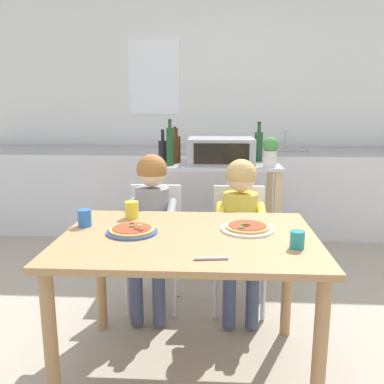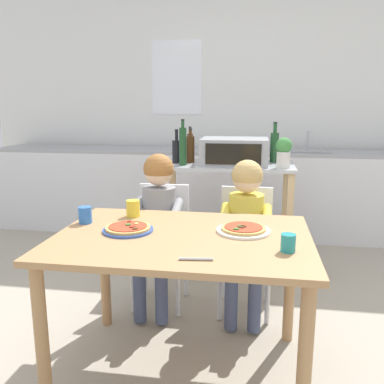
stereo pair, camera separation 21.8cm
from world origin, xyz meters
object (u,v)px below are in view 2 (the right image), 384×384
object	(u,v)px
dining_chair_left	(162,235)
dining_chair_right	(246,240)
bottle_dark_olive_oil	(274,146)
serving_spoon	(196,259)
bottle_clear_vinegar	(177,151)
kitchen_island_cart	(226,199)
child_in_yellow_shirt	(246,219)
drinking_cup_teal	(288,243)
pizza_plate_blue_rimmed	(128,229)
bottle_squat_spirits	(190,146)
potted_herb_plant	(284,152)
drinking_cup_blue	(85,215)
child_in_grey_shirt	(157,213)
bottle_brown_beer	(191,149)
drinking_cup_yellow	(133,208)
bottle_tall_green_wine	(183,146)
dining_table	(183,255)
toaster_oven	(235,151)
pizza_plate_white	(243,229)

from	to	relation	value
dining_chair_left	dining_chair_right	world-z (taller)	same
bottle_dark_olive_oil	serving_spoon	size ratio (longest dim) A/B	2.35
bottle_dark_olive_oil	bottle_clear_vinegar	distance (m)	0.81
kitchen_island_cart	dining_chair_left	xyz separation A→B (m)	(-0.39, -0.66, -0.11)
child_in_yellow_shirt	drinking_cup_teal	size ratio (longest dim) A/B	12.88
dining_chair_right	pizza_plate_blue_rimmed	distance (m)	0.96
dining_chair_left	serving_spoon	bearing A→B (deg)	-69.75
bottle_squat_spirits	potted_herb_plant	distance (m)	0.83
child_in_yellow_shirt	drinking_cup_blue	bearing A→B (deg)	-149.20
kitchen_island_cart	child_in_grey_shirt	world-z (taller)	child_in_grey_shirt
bottle_brown_beer	drinking_cup_yellow	size ratio (longest dim) A/B	2.99
bottle_tall_green_wine	bottle_dark_olive_oil	size ratio (longest dim) A/B	1.09
potted_herb_plant	drinking_cup_blue	distance (m)	1.58
bottle_brown_beer	drinking_cup_yellow	xyz separation A→B (m)	(-0.15, -1.14, -0.22)
potted_herb_plant	pizza_plate_blue_rimmed	xyz separation A→B (m)	(-0.82, -1.23, -0.26)
bottle_tall_green_wine	serving_spoon	world-z (taller)	bottle_tall_green_wine
dining_table	child_in_grey_shirt	world-z (taller)	child_in_grey_shirt
bottle_dark_olive_oil	dining_table	size ratio (longest dim) A/B	0.27
bottle_brown_beer	potted_herb_plant	size ratio (longest dim) A/B	1.22
toaster_oven	dining_table	size ratio (longest dim) A/B	0.42
bottle_dark_olive_oil	bottle_clear_vinegar	size ratio (longest dim) A/B	1.20
dining_chair_left	pizza_plate_white	bearing A→B (deg)	-48.82
pizza_plate_white	drinking_cup_teal	bearing A→B (deg)	-51.43
dining_table	kitchen_island_cart	bearing A→B (deg)	85.60
bottle_brown_beer	child_in_grey_shirt	xyz separation A→B (m)	(-0.09, -0.79, -0.33)
drinking_cup_teal	bottle_brown_beer	bearing A→B (deg)	113.27
toaster_oven	dining_table	bearing A→B (deg)	-97.03
kitchen_island_cart	potted_herb_plant	world-z (taller)	potted_herb_plant
dining_table	pizza_plate_blue_rimmed	world-z (taller)	pizza_plate_blue_rimmed
potted_herb_plant	pizza_plate_blue_rimmed	world-z (taller)	potted_herb_plant
bottle_clear_vinegar	drinking_cup_teal	world-z (taller)	bottle_clear_vinegar
bottle_dark_olive_oil	dining_chair_left	world-z (taller)	bottle_dark_olive_oil
kitchen_island_cart	bottle_tall_green_wine	size ratio (longest dim) A/B	2.99
dining_chair_left	bottle_dark_olive_oil	bearing A→B (deg)	46.80
child_in_yellow_shirt	pizza_plate_blue_rimmed	distance (m)	0.84
bottle_clear_vinegar	serving_spoon	world-z (taller)	bottle_clear_vinegar
dining_chair_right	child_in_yellow_shirt	xyz separation A→B (m)	(-0.00, -0.12, 0.18)
dining_chair_left	drinking_cup_yellow	bearing A→B (deg)	-96.81
pizza_plate_blue_rimmed	serving_spoon	size ratio (longest dim) A/B	1.80
bottle_clear_vinegar	drinking_cup_yellow	world-z (taller)	bottle_clear_vinegar
child_in_grey_shirt	potted_herb_plant	bearing A→B (deg)	36.79
child_in_grey_shirt	dining_table	bearing A→B (deg)	-66.03
pizza_plate_blue_rimmed	child_in_grey_shirt	bearing A→B (deg)	90.03
pizza_plate_white	bottle_brown_beer	bearing A→B (deg)	109.86
bottle_clear_vinegar	child_in_grey_shirt	size ratio (longest dim) A/B	0.26
dining_chair_left	pizza_plate_blue_rimmed	world-z (taller)	dining_chair_left
dining_chair_right	drinking_cup_teal	size ratio (longest dim) A/B	10.41
bottle_brown_beer	bottle_tall_green_wine	bearing A→B (deg)	-104.13
dining_chair_left	drinking_cup_yellow	size ratio (longest dim) A/B	8.66
potted_herb_plant	bottle_tall_green_wine	bearing A→B (deg)	177.64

